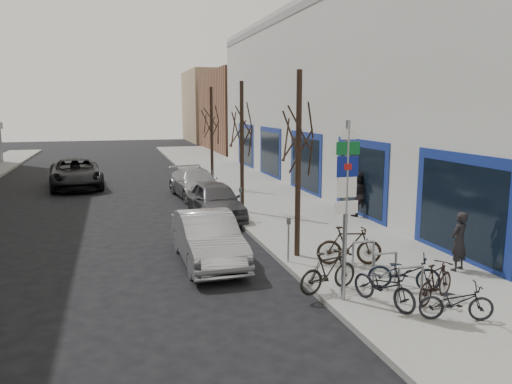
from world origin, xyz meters
TOP-DOWN VIEW (x-y plane):
  - ground at (0.00, 0.00)m, footprint 120.00×120.00m
  - sidewalk_east at (4.50, 10.00)m, footprint 5.00×70.00m
  - commercial_building at (17.00, 16.00)m, footprint 20.00×32.00m
  - brick_building_far at (13.00, 40.00)m, footprint 12.00×14.00m
  - tan_building_far at (13.50, 55.00)m, footprint 13.00×12.00m
  - highway_sign_pole at (2.40, -0.01)m, footprint 0.55×0.10m
  - bike_rack at (3.80, 0.60)m, footprint 0.66×2.26m
  - tree_near at (2.60, 3.50)m, footprint 1.80×1.80m
  - tree_mid at (2.60, 10.00)m, footprint 1.80×1.80m
  - tree_far at (2.60, 16.50)m, footprint 1.80×1.80m
  - meter_front at (2.15, 3.00)m, footprint 0.10×0.08m
  - meter_mid at (2.15, 8.50)m, footprint 0.10×0.08m
  - meter_back at (2.15, 14.00)m, footprint 0.10×0.08m
  - bike_near_left at (3.12, -0.54)m, footprint 1.06×1.79m
  - bike_near_right at (4.34, -0.67)m, footprint 1.58×1.13m
  - bike_mid_curb at (4.07, 0.17)m, footprint 1.73×1.24m
  - bike_mid_inner at (2.28, 0.57)m, footprint 1.73×0.90m
  - bike_far_curb at (4.15, -1.63)m, footprint 1.58×0.93m
  - bike_far_inner at (3.68, 2.29)m, footprint 1.91×1.00m
  - parked_car_front at (0.03, 3.99)m, footprint 1.62×4.44m
  - parked_car_mid at (1.40, 9.63)m, footprint 1.95×4.45m
  - parked_car_back at (1.40, 14.61)m, footprint 2.45×5.05m
  - lane_car at (-4.55, 19.39)m, footprint 3.24×6.07m
  - pedestrian_near at (6.26, 1.05)m, footprint 0.69×0.58m
  - pedestrian_far at (6.80, 7.88)m, footprint 0.71×0.51m

SIDE VIEW (x-z plane):
  - ground at x=0.00m, z-range 0.00..0.00m
  - sidewalk_east at x=4.50m, z-range 0.00..0.15m
  - bike_far_curb at x=4.15m, z-range 0.15..1.07m
  - bike_near_right at x=4.34m, z-range 0.15..1.09m
  - bike_mid_inner at x=2.28m, z-range 0.15..1.16m
  - bike_rack at x=3.80m, z-range 0.24..1.07m
  - bike_mid_curb at x=4.07m, z-range 0.15..1.18m
  - bike_near_left at x=3.12m, z-range 0.15..1.20m
  - bike_far_inner at x=3.68m, z-range 0.15..1.26m
  - parked_car_back at x=1.40m, z-range 0.00..1.42m
  - parked_car_front at x=0.03m, z-range 0.00..1.45m
  - parked_car_mid at x=1.40m, z-range 0.00..1.49m
  - lane_car at x=-4.55m, z-range 0.00..1.62m
  - meter_front at x=2.15m, z-range 0.28..1.55m
  - meter_mid at x=2.15m, z-range 0.28..1.55m
  - meter_back at x=2.15m, z-range 0.28..1.55m
  - pedestrian_near at x=6.26m, z-range 0.15..1.75m
  - pedestrian_far at x=6.80m, z-range 0.15..1.96m
  - highway_sign_pole at x=2.40m, z-range 0.36..4.56m
  - brick_building_far at x=13.00m, z-range 0.00..8.00m
  - tree_near at x=2.60m, z-range 1.35..6.85m
  - tree_mid at x=2.60m, z-range 1.35..6.85m
  - tree_far at x=2.60m, z-range 1.35..6.85m
  - tan_building_far at x=13.50m, z-range 0.00..9.00m
  - commercial_building at x=17.00m, z-range 0.00..10.00m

